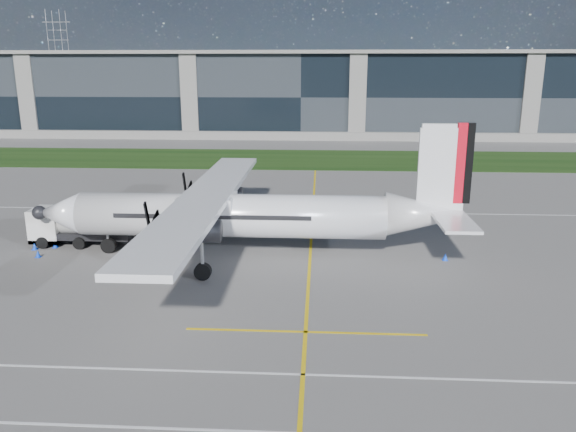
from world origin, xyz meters
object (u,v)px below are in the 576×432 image
at_px(baggage_tug, 156,226).
at_px(ground_crew_person, 135,255).
at_px(safety_cone_nose_stbd, 55,244).
at_px(pylon_west, 60,60).
at_px(turboprop_aircraft, 247,191).
at_px(safety_cone_tail, 445,257).
at_px(safety_cone_fwd, 35,246).
at_px(safety_cone_nose_port, 38,254).
at_px(safety_cone_stbdwing, 236,201).
at_px(fuel_tanker_truck, 75,225).

height_order(baggage_tug, ground_crew_person, ground_crew_person).
xyz_separation_m(baggage_tug, safety_cone_nose_stbd, (-6.76, -2.51, -0.77)).
distance_m(pylon_west, safety_cone_nose_stbd, 158.04).
bearing_deg(pylon_west, turboprop_aircraft, -61.44).
distance_m(safety_cone_tail, safety_cone_fwd, 29.07).
relative_size(safety_cone_nose_port, safety_cone_stbdwing, 1.00).
bearing_deg(turboprop_aircraft, fuel_tanker_truck, 172.10).
xyz_separation_m(pylon_west, ground_crew_person, (71.85, -148.04, -13.93)).
relative_size(pylon_west, safety_cone_nose_port, 60.00).
bearing_deg(pylon_west, safety_cone_tail, -57.50).
height_order(pylon_west, safety_cone_nose_port, pylon_west).
xyz_separation_m(baggage_tug, ground_crew_person, (0.69, -6.99, 0.05)).
height_order(safety_cone_tail, safety_cone_stbdwing, same).
distance_m(pylon_west, fuel_tanker_truck, 157.65).
xyz_separation_m(fuel_tanker_truck, safety_cone_tail, (26.56, -2.04, -1.20)).
bearing_deg(ground_crew_person, pylon_west, 47.36).
bearing_deg(safety_cone_nose_port, safety_cone_stbdwing, 55.25).
distance_m(pylon_west, safety_cone_tail, 172.24).
distance_m(pylon_west, turboprop_aircraft, 164.86).
distance_m(fuel_tanker_truck, safety_cone_fwd, 3.12).
distance_m(ground_crew_person, safety_cone_fwd, 9.59).
height_order(ground_crew_person, safety_cone_fwd, ground_crew_person).
xyz_separation_m(baggage_tug, safety_cone_nose_port, (-6.96, -4.68, -0.77)).
xyz_separation_m(turboprop_aircraft, safety_cone_nose_port, (-14.47, -1.23, -4.39)).
bearing_deg(safety_cone_tail, safety_cone_fwd, 178.79).
distance_m(ground_crew_person, safety_cone_tail, 20.63).
bearing_deg(safety_cone_tail, safety_cone_nose_stbd, 177.60).
xyz_separation_m(pylon_west, safety_cone_nose_port, (64.20, -145.74, -14.75)).
xyz_separation_m(fuel_tanker_truck, safety_cone_fwd, (-2.50, -1.43, -1.20)).
relative_size(ground_crew_person, safety_cone_nose_stbd, 4.27).
distance_m(fuel_tanker_truck, baggage_tug, 5.78).
bearing_deg(safety_cone_fwd, safety_cone_nose_stbd, 23.59).
bearing_deg(safety_cone_nose_stbd, pylon_west, 114.16).
height_order(turboprop_aircraft, safety_cone_fwd, turboprop_aircraft).
bearing_deg(safety_cone_nose_port, safety_cone_fwd, 123.41).
xyz_separation_m(ground_crew_person, safety_cone_fwd, (-8.71, 3.92, -0.82)).
height_order(pylon_west, baggage_tug, pylon_west).
relative_size(fuel_tanker_truck, safety_cone_tail, 15.49).
xyz_separation_m(turboprop_aircraft, ground_crew_person, (-6.82, -3.54, -3.57)).
xyz_separation_m(fuel_tanker_truck, baggage_tug, (5.52, 1.64, -0.43)).
bearing_deg(safety_cone_nose_port, safety_cone_tail, 2.04).
xyz_separation_m(safety_cone_stbdwing, safety_cone_fwd, (-12.41, -14.76, 0.00)).
bearing_deg(safety_cone_nose_port, turboprop_aircraft, 4.86).
bearing_deg(baggage_tug, safety_cone_nose_stbd, -159.60).
distance_m(turboprop_aircraft, safety_cone_tail, 14.22).
relative_size(baggage_tug, safety_cone_nose_stbd, 6.80).
bearing_deg(ground_crew_person, safety_cone_stbdwing, 10.27).
xyz_separation_m(turboprop_aircraft, safety_cone_stbdwing, (-3.12, 15.14, -4.39)).
height_order(safety_cone_tail, safety_cone_nose_port, same).
xyz_separation_m(safety_cone_nose_port, safety_cone_fwd, (-1.06, 1.61, 0.00)).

